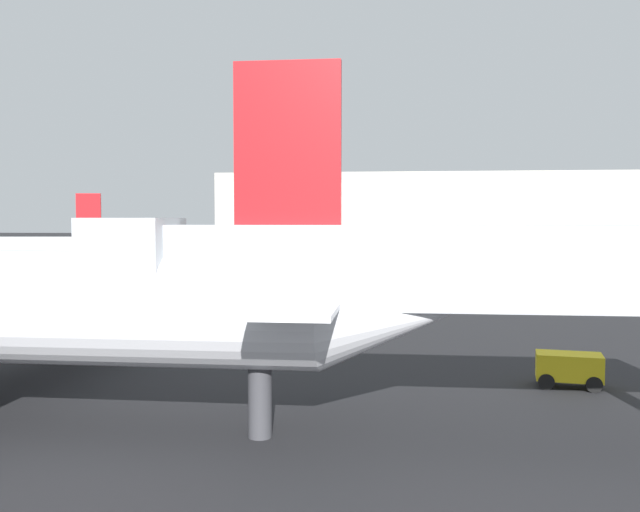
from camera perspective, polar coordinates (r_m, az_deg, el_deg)
name	(u,v)px	position (r m, az deg, el deg)	size (l,w,h in m)	color
airplane_far_left	(387,243)	(95.07, 5.64, 1.09)	(24.84, 21.38, 8.99)	silver
jet_bridge	(415,272)	(19.37, 7.97, -1.32)	(20.88, 2.80, 6.45)	#B2B7BC
baggage_cart	(569,368)	(27.81, 20.22, -8.81)	(2.58, 1.73, 1.30)	gold
terminal_building	(434,213)	(139.28, 9.60, 3.58)	(85.21, 22.00, 15.39)	beige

